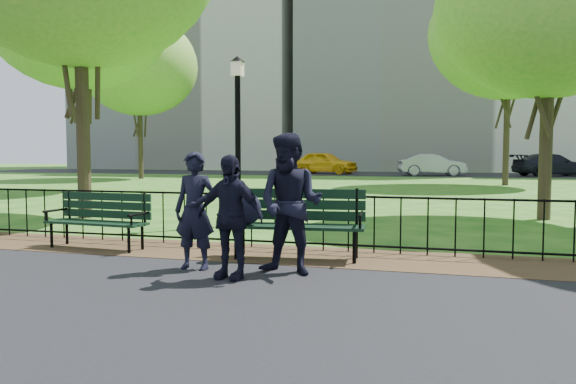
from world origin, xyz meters
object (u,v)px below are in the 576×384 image
(person_mid, at_px, (290,204))
(tree_mid_w, at_px, (79,10))
(tree_far_w, at_px, (139,66))
(sedan_silver, at_px, (432,165))
(tree_far_e, at_px, (509,32))
(park_bench_left_a, at_px, (100,214))
(lamppost, at_px, (238,134))
(taxi, at_px, (325,163))
(sedan_dark, at_px, (552,165))
(person_right, at_px, (230,217))
(tree_near_e, at_px, (550,2))
(park_bench_main, at_px, (278,213))
(person_left, at_px, (195,211))

(person_mid, bearing_deg, tree_mid_w, 141.61)
(tree_far_w, height_order, sedan_silver, tree_far_w)
(tree_far_e, xyz_separation_m, person_mid, (-4.63, -21.84, -6.33))
(park_bench_left_a, bearing_deg, tree_mid_w, 131.68)
(lamppost, height_order, sedan_silver, lamppost)
(taxi, bearing_deg, sedan_dark, -75.88)
(person_mid, xyz_separation_m, person_right, (-0.65, -0.44, -0.14))
(tree_mid_w, bearing_deg, sedan_silver, 55.62)
(tree_near_e, xyz_separation_m, tree_far_w, (-19.94, 15.98, 1.73))
(lamppost, relative_size, tree_far_e, 0.34)
(person_right, bearing_deg, tree_far_w, 130.62)
(park_bench_main, height_order, tree_near_e, tree_near_e)
(tree_mid_w, distance_m, tree_far_w, 10.82)
(person_mid, bearing_deg, sedan_silver, 96.21)
(sedan_silver, bearing_deg, lamppost, 159.36)
(park_bench_left_a, distance_m, lamppost, 3.75)
(tree_mid_w, relative_size, person_mid, 5.86)
(tree_near_e, relative_size, taxi, 1.48)
(person_mid, bearing_deg, tree_near_e, 68.68)
(park_bench_main, xyz_separation_m, tree_mid_w, (-12.01, 12.07, 6.63))
(lamppost, relative_size, tree_near_e, 0.50)
(park_bench_main, distance_m, person_mid, 1.11)
(lamppost, height_order, person_left, lamppost)
(sedan_silver, bearing_deg, tree_near_e, 173.12)
(tree_mid_w, xyz_separation_m, tree_far_e, (17.11, 8.79, -0.07))
(tree_far_w, xyz_separation_m, sedan_dark, (24.50, 10.62, -5.96))
(lamppost, bearing_deg, taxi, 98.49)
(taxi, bearing_deg, tree_far_w, 153.21)
(tree_mid_w, bearing_deg, park_bench_main, -45.15)
(tree_far_e, bearing_deg, tree_mid_w, -152.82)
(sedan_silver, bearing_deg, tree_mid_w, 131.66)
(person_left, height_order, person_right, person_left)
(person_right, bearing_deg, person_left, 156.32)
(tree_mid_w, bearing_deg, park_bench_left_a, -53.17)
(lamppost, bearing_deg, tree_mid_w, 139.30)
(tree_near_e, xyz_separation_m, taxi, (-10.88, 26.53, -4.15))
(tree_mid_w, xyz_separation_m, person_left, (11.18, -13.09, -6.52))
(tree_mid_w, bearing_deg, lamppost, -40.70)
(tree_near_e, height_order, person_right, tree_near_e)
(sedan_dark, bearing_deg, park_bench_main, 140.89)
(tree_mid_w, relative_size, sedan_dark, 2.06)
(person_right, xyz_separation_m, sedan_dark, (9.32, 34.39, -0.02))
(lamppost, distance_m, taxi, 29.88)
(sedan_silver, bearing_deg, person_left, 162.09)
(sedan_dark, bearing_deg, taxi, 66.64)
(person_right, xyz_separation_m, sedan_silver, (1.61, 33.14, -0.02))
(tree_far_e, height_order, tree_far_w, tree_far_e)
(park_bench_main, bearing_deg, person_right, -102.63)
(person_mid, height_order, person_right, person_mid)
(sedan_silver, bearing_deg, taxi, 67.38)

